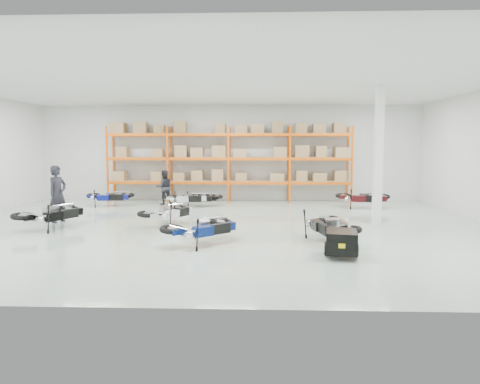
{
  "coord_description": "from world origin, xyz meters",
  "views": [
    {
      "loc": [
        1.23,
        -13.48,
        2.54
      ],
      "look_at": [
        0.74,
        0.21,
        1.1
      ],
      "focal_mm": 32.0,
      "sensor_mm": 36.0,
      "label": 1
    }
  ],
  "objects_px": {
    "trailer": "(341,242)",
    "person_back": "(164,187)",
    "moto_black_far_left": "(52,210)",
    "person_left": "(58,194)",
    "moto_blue_centre": "(202,223)",
    "moto_back_a": "(109,194)",
    "moto_back_d": "(363,194)",
    "moto_silver_left": "(169,209)",
    "moto_back_b": "(187,195)",
    "moto_back_c": "(201,195)",
    "moto_touring_right": "(330,221)"
  },
  "relations": [
    {
      "from": "trailer",
      "to": "person_back",
      "type": "xyz_separation_m",
      "value": [
        -6.03,
        8.96,
        0.41
      ]
    },
    {
      "from": "moto_black_far_left",
      "to": "person_left",
      "type": "bearing_deg",
      "value": -46.25
    },
    {
      "from": "moto_blue_centre",
      "to": "trailer",
      "type": "height_order",
      "value": "moto_blue_centre"
    },
    {
      "from": "moto_back_a",
      "to": "person_back",
      "type": "height_order",
      "value": "person_back"
    },
    {
      "from": "moto_back_d",
      "to": "person_left",
      "type": "height_order",
      "value": "person_left"
    },
    {
      "from": "moto_silver_left",
      "to": "person_back",
      "type": "distance_m",
      "value": 5.27
    },
    {
      "from": "moto_blue_centre",
      "to": "moto_back_b",
      "type": "bearing_deg",
      "value": -30.02
    },
    {
      "from": "moto_black_far_left",
      "to": "moto_back_b",
      "type": "relative_size",
      "value": 1.17
    },
    {
      "from": "person_left",
      "to": "person_back",
      "type": "relative_size",
      "value": 1.26
    },
    {
      "from": "moto_silver_left",
      "to": "person_back",
      "type": "bearing_deg",
      "value": -47.72
    },
    {
      "from": "moto_back_b",
      "to": "moto_silver_left",
      "type": "bearing_deg",
      "value": 174.85
    },
    {
      "from": "person_left",
      "to": "moto_back_a",
      "type": "bearing_deg",
      "value": 16.35
    },
    {
      "from": "moto_blue_centre",
      "to": "person_left",
      "type": "height_order",
      "value": "person_left"
    },
    {
      "from": "moto_silver_left",
      "to": "person_left",
      "type": "bearing_deg",
      "value": 20.68
    },
    {
      "from": "moto_silver_left",
      "to": "moto_back_a",
      "type": "relative_size",
      "value": 1.04
    },
    {
      "from": "person_left",
      "to": "moto_blue_centre",
      "type": "bearing_deg",
      "value": -99.26
    },
    {
      "from": "moto_back_b",
      "to": "moto_back_c",
      "type": "relative_size",
      "value": 1.08
    },
    {
      "from": "moto_touring_right",
      "to": "person_back",
      "type": "height_order",
      "value": "person_back"
    },
    {
      "from": "moto_blue_centre",
      "to": "trailer",
      "type": "relative_size",
      "value": 1.25
    },
    {
      "from": "moto_touring_right",
      "to": "person_back",
      "type": "bearing_deg",
      "value": 119.77
    },
    {
      "from": "moto_back_d",
      "to": "person_back",
      "type": "height_order",
      "value": "person_back"
    },
    {
      "from": "moto_back_a",
      "to": "person_left",
      "type": "bearing_deg",
      "value": 168.62
    },
    {
      "from": "moto_back_b",
      "to": "moto_back_d",
      "type": "height_order",
      "value": "moto_back_d"
    },
    {
      "from": "person_left",
      "to": "moto_back_d",
      "type": "bearing_deg",
      "value": -49.66
    },
    {
      "from": "moto_blue_centre",
      "to": "moto_touring_right",
      "type": "height_order",
      "value": "moto_touring_right"
    },
    {
      "from": "moto_blue_centre",
      "to": "moto_back_c",
      "type": "xyz_separation_m",
      "value": [
        -0.98,
        7.36,
        -0.09
      ]
    },
    {
      "from": "moto_silver_left",
      "to": "moto_back_c",
      "type": "bearing_deg",
      "value": -66.84
    },
    {
      "from": "moto_blue_centre",
      "to": "moto_back_a",
      "type": "relative_size",
      "value": 1.06
    },
    {
      "from": "moto_touring_right",
      "to": "moto_back_d",
      "type": "xyz_separation_m",
      "value": [
        2.5,
        6.5,
        0.01
      ]
    },
    {
      "from": "moto_back_a",
      "to": "moto_back_b",
      "type": "xyz_separation_m",
      "value": [
        3.43,
        -0.28,
        -0.02
      ]
    },
    {
      "from": "moto_back_c",
      "to": "person_back",
      "type": "height_order",
      "value": "person_back"
    },
    {
      "from": "person_left",
      "to": "person_back",
      "type": "height_order",
      "value": "person_left"
    },
    {
      "from": "moto_back_b",
      "to": "person_back",
      "type": "height_order",
      "value": "person_back"
    },
    {
      "from": "moto_back_a",
      "to": "moto_blue_centre",
      "type": "bearing_deg",
      "value": -151.26
    },
    {
      "from": "moto_silver_left",
      "to": "trailer",
      "type": "height_order",
      "value": "moto_silver_left"
    },
    {
      "from": "moto_silver_left",
      "to": "person_back",
      "type": "height_order",
      "value": "person_back"
    },
    {
      "from": "moto_touring_right",
      "to": "person_left",
      "type": "relative_size",
      "value": 0.98
    },
    {
      "from": "moto_blue_centre",
      "to": "moto_touring_right",
      "type": "relative_size",
      "value": 0.99
    },
    {
      "from": "moto_black_far_left",
      "to": "moto_back_c",
      "type": "distance_m",
      "value": 6.68
    },
    {
      "from": "moto_silver_left",
      "to": "moto_touring_right",
      "type": "xyz_separation_m",
      "value": [
        4.8,
        -2.25,
        0.02
      ]
    },
    {
      "from": "moto_blue_centre",
      "to": "moto_silver_left",
      "type": "xyz_separation_m",
      "value": [
        -1.43,
        2.69,
        -0.01
      ]
    },
    {
      "from": "moto_blue_centre",
      "to": "moto_black_far_left",
      "type": "distance_m",
      "value": 5.33
    },
    {
      "from": "moto_silver_left",
      "to": "moto_touring_right",
      "type": "relative_size",
      "value": 0.97
    },
    {
      "from": "moto_back_c",
      "to": "person_left",
      "type": "distance_m",
      "value": 6.01
    },
    {
      "from": "moto_back_a",
      "to": "person_back",
      "type": "bearing_deg",
      "value": -80.75
    },
    {
      "from": "moto_black_far_left",
      "to": "person_back",
      "type": "height_order",
      "value": "person_back"
    },
    {
      "from": "moto_back_b",
      "to": "moto_back_c",
      "type": "xyz_separation_m",
      "value": [
        0.53,
        0.44,
        -0.04
      ]
    },
    {
      "from": "moto_back_d",
      "to": "person_left",
      "type": "bearing_deg",
      "value": 116.12
    },
    {
      "from": "moto_black_far_left",
      "to": "moto_touring_right",
      "type": "xyz_separation_m",
      "value": [
        8.31,
        -1.55,
        -0.03
      ]
    },
    {
      "from": "moto_black_far_left",
      "to": "trailer",
      "type": "distance_m",
      "value": 8.89
    }
  ]
}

